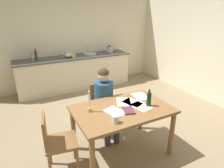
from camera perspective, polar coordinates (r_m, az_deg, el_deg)
ground_plane at (r=3.77m, az=0.49°, el=-12.78°), size 5.20×5.20×0.04m
wall_back at (r=5.62m, az=-12.31°, el=12.60°), size 5.20×0.12×2.60m
wall_right at (r=4.98m, az=28.40°, el=9.57°), size 0.12×5.20×2.60m
kitchen_counter at (r=5.46m, az=-10.59°, el=3.35°), size 3.05×0.64×0.90m
dining_table at (r=2.86m, az=2.95°, el=-8.87°), size 1.38×0.89×0.75m
chair_at_table at (r=3.48m, az=-2.84°, el=-6.35°), size 0.44×0.44×0.86m
person_seated at (r=3.27m, az=-2.02°, el=-4.31°), size 0.36×0.61×1.19m
chair_side_empty at (r=2.72m, az=-15.91°, el=-15.76°), size 0.46×0.46×0.87m
coffee_mug at (r=2.45m, az=0.93°, el=-10.22°), size 0.12×0.08×0.10m
candlestick at (r=2.70m, az=-6.61°, el=-6.32°), size 0.06×0.06×0.31m
book_magazine at (r=2.74m, az=4.86°, el=-7.67°), size 0.20×0.25×0.02m
paper_letter at (r=2.89m, az=8.31°, el=-6.47°), size 0.27×0.34×0.00m
paper_bill at (r=2.99m, az=6.11°, el=-5.31°), size 0.31×0.36×0.00m
paper_envelope at (r=3.21m, az=8.25°, el=-3.50°), size 0.25×0.32×0.00m
paper_receipt at (r=2.72m, az=0.89°, el=-8.03°), size 0.28×0.34×0.00m
paper_notice at (r=3.00m, az=3.42°, el=-5.19°), size 0.32×0.36×0.00m
wine_bottle_on_table at (r=2.88m, az=10.71°, el=-4.35°), size 0.07×0.07×0.25m
sink_unit at (r=5.49m, az=-6.39°, el=8.75°), size 0.36×0.36×0.24m
bottle_oil at (r=5.13m, az=-22.36°, el=7.40°), size 0.06×0.06×0.25m
bottle_vinegar at (r=5.21m, az=-21.31°, el=7.88°), size 0.06×0.06×0.28m
mixing_bowl at (r=5.28m, az=-12.47°, el=8.21°), size 0.22×0.22×0.10m
stovetop_kettle at (r=5.71m, az=-0.68°, el=10.12°), size 0.18×0.18×0.22m
wine_glass_near_sink at (r=5.48m, az=-10.85°, el=9.41°), size 0.07×0.07×0.15m
wine_glass_by_kettle at (r=5.46m, az=-11.84°, el=9.28°), size 0.07×0.07×0.15m
wine_glass_back_left at (r=5.43m, az=-12.91°, el=9.14°), size 0.07×0.07×0.15m
wine_glass_back_right at (r=5.40m, az=-14.30°, el=8.96°), size 0.07×0.07×0.15m
teacup_on_counter at (r=5.18m, az=-11.20°, el=8.01°), size 0.12×0.08×0.09m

